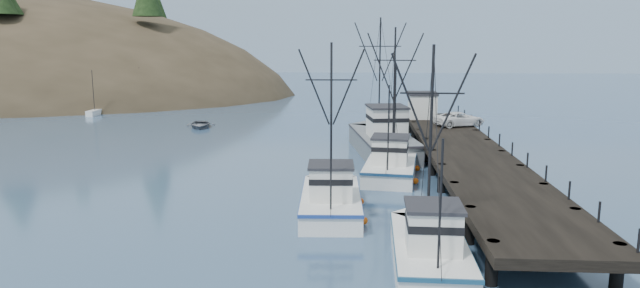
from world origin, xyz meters
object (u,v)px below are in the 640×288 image
at_px(motorboat, 200,127).
at_px(work_vessel, 382,139).
at_px(trawler_near, 429,247).
at_px(pickup_truck, 459,119).
at_px(trawler_mid, 331,198).
at_px(trawler_far, 391,164).
at_px(pier_shed, 422,105).
at_px(pier, 467,154).

bearing_deg(motorboat, work_vessel, -45.89).
xyz_separation_m(work_vessel, motorboat, (-20.93, 13.74, -1.23)).
height_order(trawler_near, work_vessel, work_vessel).
height_order(work_vessel, pickup_truck, work_vessel).
relative_size(trawler_mid, motorboat, 2.15).
distance_m(trawler_far, pier_shed, 18.50).
bearing_deg(pier, pier_shed, 94.79).
distance_m(pickup_truck, motorboat, 30.46).
height_order(pier, motorboat, pier).
relative_size(trawler_far, pier_shed, 3.63).
distance_m(trawler_near, motorboat, 45.91).
relative_size(trawler_near, trawler_mid, 1.00).
distance_m(trawler_far, pickup_truck, 14.38).
bearing_deg(work_vessel, trawler_mid, -101.55).
height_order(trawler_near, pier_shed, trawler_near).
bearing_deg(motorboat, trawler_mid, -74.69).
distance_m(pier, pier_shed, 18.04).
height_order(pier, work_vessel, work_vessel).
bearing_deg(pier_shed, trawler_mid, -106.98).
xyz_separation_m(trawler_far, pier_shed, (4.24, 17.82, 2.60)).
bearing_deg(pier, trawler_far, 179.21).
xyz_separation_m(trawler_mid, pier_shed, (8.47, 27.73, 2.60)).
bearing_deg(pier_shed, pier, -85.21).
bearing_deg(pier_shed, trawler_near, -95.59).
height_order(pier_shed, pickup_truck, pier_shed).
height_order(trawler_mid, pier_shed, trawler_mid).
height_order(pier, trawler_near, trawler_near).
relative_size(pier, trawler_near, 4.19).
relative_size(trawler_mid, pier_shed, 3.29).
relative_size(pier_shed, pickup_truck, 0.64).
height_order(trawler_near, trawler_mid, trawler_mid).
bearing_deg(work_vessel, motorboat, 146.72).
distance_m(trawler_near, trawler_mid, 9.34).
relative_size(trawler_far, pickup_truck, 2.33).
height_order(work_vessel, pier_shed, work_vessel).
xyz_separation_m(pier, motorboat, (-27.10, 22.49, -1.69)).
height_order(pier, pickup_truck, pickup_truck).
bearing_deg(trawler_far, pickup_truck, 59.50).
bearing_deg(trawler_mid, trawler_near, -57.77).
height_order(pier, trawler_mid, trawler_mid).
bearing_deg(trawler_far, trawler_near, -87.60).
height_order(trawler_near, pickup_truck, trawler_near).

